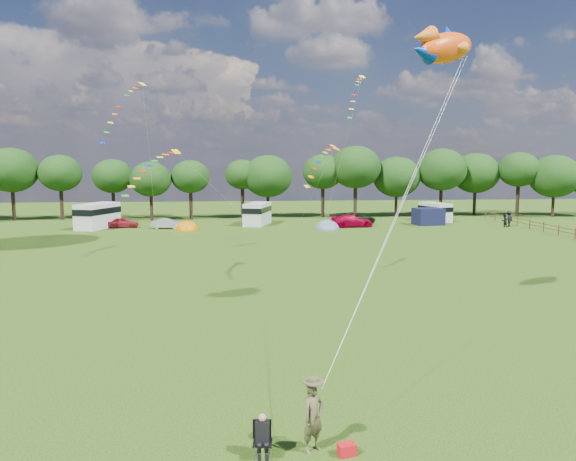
{
  "coord_description": "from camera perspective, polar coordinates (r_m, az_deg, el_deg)",
  "views": [
    {
      "loc": [
        -3.12,
        -24.41,
        8.0
      ],
      "look_at": [
        0.0,
        8.0,
        4.0
      ],
      "focal_mm": 35.0,
      "sensor_mm": 36.0,
      "label": 1
    }
  ],
  "objects": [
    {
      "name": "walker_b",
      "position": [
        74.59,
        21.52,
        1.12
      ],
      "size": [
        1.4,
        1.07,
        1.96
      ],
      "primitive_type": "imported",
      "rotation": [
        0.0,
        0.0,
        3.57
      ],
      "color": "black",
      "rests_on": "ground"
    },
    {
      "name": "tent_greyblue",
      "position": [
        66.52,
        3.98,
        0.1
      ],
      "size": [
        3.07,
        3.36,
        2.28
      ],
      "color": "slate",
      "rests_on": "ground"
    },
    {
      "name": "car_a",
      "position": [
        71.2,
        -16.4,
        0.77
      ],
      "size": [
        3.81,
        1.69,
        1.24
      ],
      "primitive_type": "imported",
      "rotation": [
        0.0,
        0.0,
        1.63
      ],
      "color": "maroon",
      "rests_on": "ground"
    },
    {
      "name": "car_d",
      "position": [
        72.78,
        6.76,
        1.25
      ],
      "size": [
        5.99,
        3.5,
        1.54
      ],
      "primitive_type": "imported",
      "rotation": [
        0.0,
        0.0,
        1.75
      ],
      "color": "black",
      "rests_on": "ground"
    },
    {
      "name": "streamer_kite_b",
      "position": [
        48.03,
        -13.28,
        6.54
      ],
      "size": [
        4.38,
        4.77,
        3.84
      ],
      "rotation": [
        0.0,
        0.0,
        0.73
      ],
      "color": "#FCD102",
      "rests_on": "ground"
    },
    {
      "name": "ground_plane",
      "position": [
        25.87,
        1.73,
        -11.01
      ],
      "size": [
        180.0,
        180.0,
        0.0
      ],
      "primitive_type": "plane",
      "color": "black",
      "rests_on": "ground"
    },
    {
      "name": "streamer_kite_d",
      "position": [
        51.04,
        7.05,
        14.12
      ],
      "size": [
        2.59,
        4.91,
        4.25
      ],
      "rotation": [
        0.0,
        0.0,
        0.38
      ],
      "color": "#F3FF37",
      "rests_on": "ground"
    },
    {
      "name": "car_b",
      "position": [
        68.93,
        -12.2,
        0.69
      ],
      "size": [
        3.54,
        1.65,
        1.21
      ],
      "primitive_type": "imported",
      "rotation": [
        0.0,
        0.0,
        1.46
      ],
      "color": "#94969D",
      "rests_on": "ground"
    },
    {
      "name": "fish_kite",
      "position": [
        29.27,
        15.33,
        17.53
      ],
      "size": [
        4.16,
        2.96,
        2.23
      ],
      "rotation": [
        0.0,
        -0.21,
        0.49
      ],
      "color": "#F14709",
      "rests_on": "ground"
    },
    {
      "name": "campervan_b",
      "position": [
        71.37,
        -18.78,
        1.51
      ],
      "size": [
        4.64,
        6.71,
        3.03
      ],
      "rotation": [
        0.0,
        0.0,
        1.21
      ],
      "color": "silver",
      "rests_on": "ground"
    },
    {
      "name": "camp_chair",
      "position": [
        16.13,
        -2.62,
        -19.69
      ],
      "size": [
        0.57,
        0.57,
        1.27
      ],
      "rotation": [
        0.0,
        0.0,
        -0.12
      ],
      "color": "#99999E",
      "rests_on": "ground"
    },
    {
      "name": "car_c",
      "position": [
        69.39,
        6.47,
        0.97
      ],
      "size": [
        5.22,
        2.58,
        1.51
      ],
      "primitive_type": "imported",
      "rotation": [
        0.0,
        0.0,
        1.66
      ],
      "color": "#9D0024",
      "rests_on": "ground"
    },
    {
      "name": "campervan_c",
      "position": [
        71.64,
        -3.13,
        1.79
      ],
      "size": [
        3.97,
        6.14,
        2.79
      ],
      "rotation": [
        0.0,
        0.0,
        1.28
      ],
      "color": "silver",
      "rests_on": "ground"
    },
    {
      "name": "streamer_kite_c",
      "position": [
        37.98,
        3.7,
        7.35
      ],
      "size": [
        3.19,
        5.09,
        2.84
      ],
      "rotation": [
        0.0,
        0.0,
        1.05
      ],
      "color": "#FBA21B",
      "rests_on": "ground"
    },
    {
      "name": "streamer_kite_a",
      "position": [
        52.56,
        -16.12,
        12.44
      ],
      "size": [
        3.3,
        5.59,
        5.76
      ],
      "rotation": [
        0.0,
        0.0,
        0.89
      ],
      "color": "yellow",
      "rests_on": "ground"
    },
    {
      "name": "campervan_d",
      "position": [
        78.17,
        14.71,
        1.89
      ],
      "size": [
        3.35,
        5.47,
        2.5
      ],
      "rotation": [
        0.0,
        0.0,
        1.82
      ],
      "color": "#BDBEC0",
      "rests_on": "ground"
    },
    {
      "name": "kite_bag",
      "position": [
        16.56,
        5.98,
        -21.26
      ],
      "size": [
        0.53,
        0.41,
        0.34
      ],
      "primitive_type": "cube",
      "rotation": [
        0.0,
        0.0,
        0.21
      ],
      "color": "red",
      "rests_on": "ground"
    },
    {
      "name": "awning_navy",
      "position": [
        73.61,
        14.05,
        1.39
      ],
      "size": [
        3.71,
        3.16,
        2.12
      ],
      "primitive_type": "cube",
      "rotation": [
        0.0,
        0.0,
        0.13
      ],
      "color": "black",
      "rests_on": "ground"
    },
    {
      "name": "walker_a",
      "position": [
        73.65,
        21.1,
        0.94
      ],
      "size": [
        0.92,
        0.76,
        1.63
      ],
      "primitive_type": "imported",
      "rotation": [
        0.0,
        0.0,
        3.55
      ],
      "color": "black",
      "rests_on": "ground"
    },
    {
      "name": "tent_orange",
      "position": [
        66.7,
        -10.2,
        0.02
      ],
      "size": [
        2.84,
        3.11,
        2.22
      ],
      "color": "#C96C00",
      "rests_on": "ground"
    },
    {
      "name": "tree_line",
      "position": [
        79.86,
        0.56,
        5.82
      ],
      "size": [
        102.98,
        10.98,
        10.27
      ],
      "color": "black",
      "rests_on": "ground"
    },
    {
      "name": "fence",
      "position": [
        68.97,
        25.15,
        0.26
      ],
      "size": [
        0.12,
        33.12,
        1.2
      ],
      "color": "#472D19",
      "rests_on": "ground"
    },
    {
      "name": "kite_flyer",
      "position": [
        16.34,
        2.59,
        -18.41
      ],
      "size": [
        0.86,
        0.82,
        1.98
      ],
      "primitive_type": "imported",
      "rotation": [
        0.0,
        0.0,
        0.67
      ],
      "color": "brown",
      "rests_on": "ground"
    }
  ]
}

